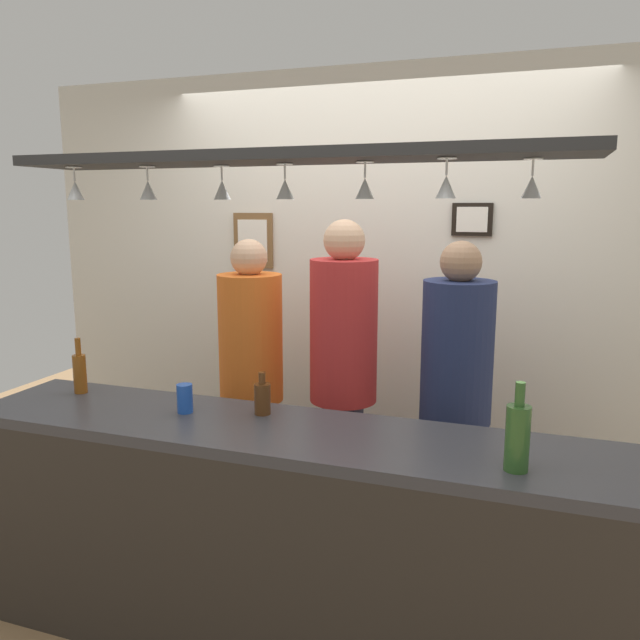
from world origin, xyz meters
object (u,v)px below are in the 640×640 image
Objects in this scene: person_middle_red_shirt at (343,357)px; person_right_navy_shirt at (456,379)px; person_left_orange_shirt at (251,362)px; bottle_beer_amber_tall at (80,372)px; drink_can at (185,398)px; bottle_beer_brown_stubby at (262,398)px; picture_frame_upper_small at (472,219)px; bottle_champagne_green at (518,436)px; picture_frame_caricature at (253,241)px.

person_middle_red_shirt is 1.06× the size of person_right_navy_shirt.
person_left_orange_shirt is 0.52m from person_middle_red_shirt.
bottle_beer_amber_tall is 0.62m from drink_can.
bottle_beer_brown_stubby is at bearing -102.79° from person_middle_red_shirt.
picture_frame_upper_small is (1.62, 1.28, 0.68)m from bottle_beer_amber_tall.
bottle_champagne_green is at bearing -33.01° from person_left_orange_shirt.
bottle_beer_amber_tall is at bearing -148.33° from person_middle_red_shirt.
person_right_navy_shirt reaches higher than bottle_champagne_green.
person_left_orange_shirt is at bearing -66.76° from picture_frame_caricature.
bottle_beer_amber_tall is at bearing -141.71° from picture_frame_upper_small.
bottle_beer_amber_tall is 2.18m from picture_frame_upper_small.
picture_frame_caricature reaches higher than bottle_beer_amber_tall.
drink_can is (-0.32, -0.09, -0.01)m from bottle_beer_brown_stubby.
picture_frame_upper_small is at bearing 53.43° from drink_can.
picture_frame_upper_small is (-0.32, 1.52, 0.67)m from bottle_champagne_green.
person_middle_red_shirt is 7.95× the size of picture_frame_upper_small.
bottle_champagne_green is 1.15× the size of bottle_beer_amber_tall.
person_left_orange_shirt is 0.94× the size of person_middle_red_shirt.
drink_can is at bearing -121.92° from person_middle_red_shirt.
bottle_beer_brown_stubby is (0.37, -0.66, 0.04)m from person_left_orange_shirt.
person_left_orange_shirt is 0.87m from bottle_beer_amber_tall.
drink_can is 1.85m from picture_frame_upper_small.
picture_frame_caricature is (-1.65, 1.52, 0.53)m from bottle_champagne_green.
person_middle_red_shirt reaches higher than person_left_orange_shirt.
bottle_beer_amber_tall is (-0.56, -0.66, 0.06)m from person_left_orange_shirt.
picture_frame_caricature is (-0.27, 0.62, 0.61)m from person_left_orange_shirt.
bottle_beer_amber_tall is 0.76× the size of picture_frame_caricature.
picture_frame_upper_small reaches higher than person_left_orange_shirt.
picture_frame_caricature is at bearing 180.00° from picture_frame_upper_small.
bottle_champagne_green is at bearing -71.30° from person_right_navy_shirt.
person_right_navy_shirt is at bearing 35.98° from drink_can.
person_right_navy_shirt is at bearing 42.76° from bottle_beer_brown_stubby.
picture_frame_upper_small is (0.55, 0.62, 0.68)m from person_middle_red_shirt.
bottle_beer_amber_tall reaches higher than drink_can.
bottle_beer_amber_tall is (-1.64, -0.66, 0.06)m from person_right_navy_shirt.
drink_can is (0.05, -0.75, 0.03)m from person_left_orange_shirt.
bottle_beer_brown_stubby is at bearing 0.11° from bottle_beer_amber_tall.
bottle_beer_brown_stubby reaches higher than drink_can.
person_middle_red_shirt is 1.07m from picture_frame_upper_small.
bottle_beer_amber_tall is 1.18× the size of picture_frame_upper_small.
person_left_orange_shirt reaches higher than bottle_beer_brown_stubby.
drink_can is (-1.03, -0.75, 0.02)m from person_right_navy_shirt.
bottle_beer_amber_tall is (-0.92, -0.00, 0.03)m from bottle_beer_brown_stubby.
person_right_navy_shirt is 6.36× the size of bottle_beer_amber_tall.
person_left_orange_shirt is 1.44m from picture_frame_upper_small.
bottle_beer_brown_stubby is 1.48× the size of drink_can.
picture_frame_upper_small is at bearing 30.13° from person_left_orange_shirt.
bottle_beer_amber_tall is at bearing -102.88° from picture_frame_caricature.
bottle_beer_brown_stubby is (-1.02, 0.24, -0.05)m from bottle_champagne_green.
person_middle_red_shirt reaches higher than drink_can.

